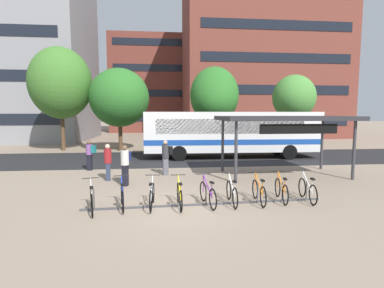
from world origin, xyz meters
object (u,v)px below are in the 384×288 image
Objects in this scene: street_tree_1 at (294,97)px; street_tree_3 at (119,98)px; commuter_teal_pack_3 at (90,153)px; commuter_black_pack_1 at (166,155)px; parked_bicycle_silver_0 at (92,200)px; parked_bicycle_white_5 at (232,193)px; street_tree_0 at (61,83)px; parked_bicycle_white_8 at (307,190)px; transit_shelter at (285,120)px; parked_bicycle_orange_7 at (281,190)px; commuter_navy_pack_2 at (125,162)px; parked_bicycle_silver_2 at (152,196)px; parked_bicycle_purple_4 at (208,194)px; parked_bicycle_orange_6 at (259,192)px; city_bus at (232,132)px; street_tree_2 at (214,95)px; parked_bicycle_yellow_3 at (180,196)px; parked_bicycle_blue_1 at (122,197)px; commuter_navy_pack_0 at (108,160)px.

street_tree_3 is (-14.79, 0.27, -0.09)m from street_tree_1.
street_tree_1 is at bearing -138.05° from commuter_teal_pack_3.
parked_bicycle_silver_0 is at bearing 52.51° from commuter_black_pack_1.
parked_bicycle_white_5 is 0.20× the size of street_tree_0.
parked_bicycle_white_8 is 0.26× the size of transit_shelter.
parked_bicycle_orange_7 is 6.27m from commuter_black_pack_1.
street_tree_1 is (5.26, 10.47, 1.68)m from transit_shelter.
street_tree_3 reaches higher than commuter_navy_pack_2.
parked_bicycle_white_5 is at bearing 98.26° from parked_bicycle_white_8.
parked_bicycle_silver_2 is 0.27× the size of transit_shelter.
parked_bicycle_purple_4 is at bearing 103.49° from parked_bicycle_orange_7.
commuter_navy_pack_2 is at bearing 62.47° from parked_bicycle_orange_6.
city_bus is 7.03× the size of parked_bicycle_white_8.
parked_bicycle_orange_6 is 0.25× the size of street_tree_2.
parked_bicycle_silver_2 is at bearing -107.69° from street_tree_2.
parked_bicycle_silver_0 is at bearing 92.38° from parked_bicycle_yellow_3.
commuter_black_pack_1 reaches higher than parked_bicycle_orange_7.
city_bus is at bearing -40.44° from parked_bicycle_blue_1.
commuter_black_pack_1 reaches higher than commuter_teal_pack_3.
commuter_black_pack_1 is at bearing -138.60° from street_tree_1.
street_tree_1 is at bearing -56.67° from parked_bicycle_silver_0.
commuter_black_pack_1 is at bearing 172.61° from transit_shelter.
street_tree_3 reaches higher than city_bus.
city_bus reaches higher than parked_bicycle_silver_2.
commuter_navy_pack_2 reaches higher than parked_bicycle_white_5.
parked_bicycle_silver_0 is 7.19m from commuter_teal_pack_3.
street_tree_1 is at bearing -30.15° from parked_bicycle_white_5.
parked_bicycle_white_8 is at bearing -49.17° from street_tree_0.
parked_bicycle_white_8 is (0.92, -0.10, 0.00)m from parked_bicycle_orange_7.
commuter_navy_pack_0 reaches higher than commuter_teal_pack_3.
commuter_teal_pack_3 is (-5.46, 6.68, 0.57)m from parked_bicycle_purple_4.
parked_bicycle_silver_2 is at bearing -96.74° from parked_bicycle_silver_0.
parked_bicycle_silver_0 and parked_bicycle_silver_2 have the same top height.
commuter_teal_pack_3 is at bearing -159.69° from commuter_navy_pack_0.
commuter_black_pack_1 is 0.21× the size of street_tree_0.
commuter_teal_pack_3 is 12.00m from street_tree_2.
transit_shelter reaches higher than parked_bicycle_silver_2.
street_tree_0 is 4.95m from street_tree_3.
parked_bicycle_blue_1 and parked_bicycle_orange_7 have the same top height.
transit_shelter is at bearing -75.52° from parked_bicycle_silver_0.
parked_bicycle_white_8 is 0.20× the size of street_tree_0.
commuter_navy_pack_2 is (-2.14, 3.09, 0.64)m from parked_bicycle_yellow_3.
city_bus is 5.03m from street_tree_2.
commuter_black_pack_1 is (-3.16, 4.92, 0.63)m from parked_bicycle_orange_6.
parked_bicycle_yellow_3 is at bearing -141.91° from transit_shelter.
street_tree_2 is at bearing 7.30° from parked_bicycle_orange_7.
city_bus is at bearing 121.84° from commuter_navy_pack_0.
parked_bicycle_orange_7 is 16.70m from street_tree_1.
street_tree_0 is 12.66m from street_tree_2.
parked_bicycle_orange_7 is at bearing -115.00° from transit_shelter.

